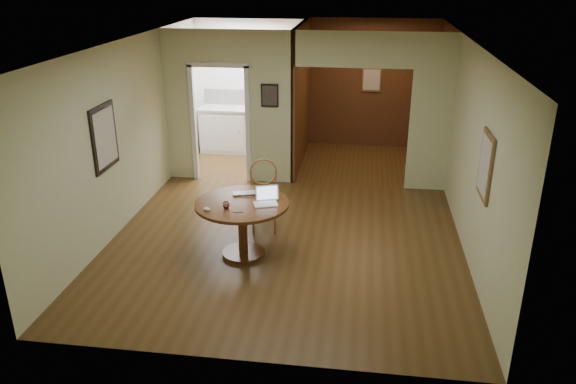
# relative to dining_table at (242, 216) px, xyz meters

# --- Properties ---
(floor) EXTENTS (5.00, 5.00, 0.00)m
(floor) POSITION_rel_dining_table_xyz_m (0.51, 0.32, -0.58)
(floor) COLOR #4B3315
(floor) RESTS_ON ground
(room_shell) EXTENTS (5.20, 7.50, 5.00)m
(room_shell) POSITION_rel_dining_table_xyz_m (0.04, 3.42, 0.71)
(room_shell) COLOR white
(room_shell) RESTS_ON ground
(dining_table) EXTENTS (1.25, 1.25, 0.78)m
(dining_table) POSITION_rel_dining_table_xyz_m (0.00, 0.00, 0.00)
(dining_table) COLOR brown
(dining_table) RESTS_ON ground
(chair) EXTENTS (0.53, 0.53, 1.07)m
(chair) POSITION_rel_dining_table_xyz_m (0.13, 0.89, 0.01)
(chair) COLOR olive
(chair) RESTS_ON ground
(open_laptop) EXTENTS (0.36, 0.35, 0.22)m
(open_laptop) POSITION_rel_dining_table_xyz_m (0.32, 0.03, 0.26)
(open_laptop) COLOR white
(open_laptop) RESTS_ON dining_table
(closed_laptop) EXTENTS (0.41, 0.33, 0.03)m
(closed_laptop) POSITION_rel_dining_table_xyz_m (0.01, 0.23, 0.22)
(closed_laptop) COLOR #BABABF
(closed_laptop) RESTS_ON dining_table
(mouse) EXTENTS (0.11, 0.08, 0.04)m
(mouse) POSITION_rel_dining_table_xyz_m (-0.38, -0.33, 0.22)
(mouse) COLOR white
(mouse) RESTS_ON dining_table
(wine_glass) EXTENTS (0.09, 0.09, 0.10)m
(wine_glass) POSITION_rel_dining_table_xyz_m (-0.16, -0.23, 0.25)
(wine_glass) COLOR white
(wine_glass) RESTS_ON dining_table
(pen) EXTENTS (0.14, 0.03, 0.01)m
(pen) POSITION_rel_dining_table_xyz_m (0.02, -0.33, 0.21)
(pen) COLOR navy
(pen) RESTS_ON dining_table
(kitchen_cabinet) EXTENTS (2.06, 0.60, 0.94)m
(kitchen_cabinet) POSITION_rel_dining_table_xyz_m (-0.84, 4.52, -0.11)
(kitchen_cabinet) COLOR white
(kitchen_cabinet) RESTS_ON ground
(grocery_bag) EXTENTS (0.29, 0.25, 0.27)m
(grocery_bag) POSITION_rel_dining_table_xyz_m (-0.46, 4.52, 0.49)
(grocery_bag) COLOR beige
(grocery_bag) RESTS_ON kitchen_cabinet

